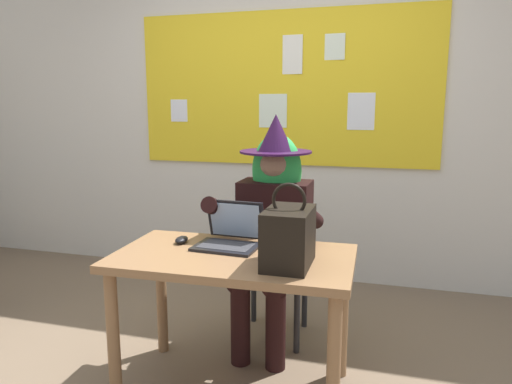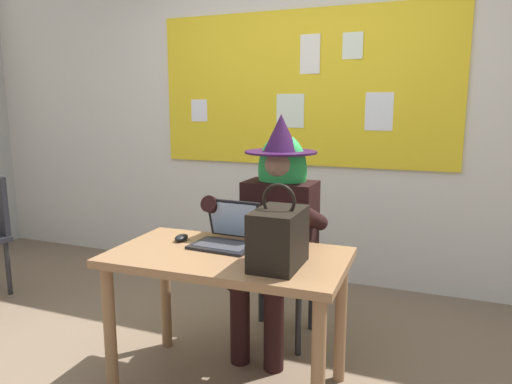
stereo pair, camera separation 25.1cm
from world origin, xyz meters
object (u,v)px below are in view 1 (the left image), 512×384
desk_main (233,276)px  chair_at_desk (277,253)px  person_costumed (273,215)px  laptop (230,236)px  handbag (289,237)px  computer_mouse (182,240)px

desk_main → chair_at_desk: bearing=85.2°
person_costumed → laptop: person_costumed is taller
desk_main → handbag: bearing=-16.3°
laptop → handbag: bearing=-28.4°
desk_main → chair_at_desk: 0.69m
computer_mouse → laptop: bearing=2.1°
person_costumed → laptop: 0.44m
person_costumed → handbag: (0.23, -0.64, 0.06)m
handbag → chair_at_desk: bearing=106.9°
chair_at_desk → handbag: size_ratio=2.41×
laptop → handbag: 0.42m
laptop → computer_mouse: bearing=-170.8°
desk_main → person_costumed: 0.59m
chair_at_desk → person_costumed: size_ratio=0.66×
person_costumed → computer_mouse: (-0.38, -0.45, -0.05)m
person_costumed → computer_mouse: size_ratio=13.23×
desk_main → chair_at_desk: size_ratio=1.28×
chair_at_desk → computer_mouse: 0.72m
desk_main → handbag: handbag is taller
laptop → handbag: (0.35, -0.22, 0.08)m
handbag → person_costumed: bearing=109.7°
computer_mouse → handbag: (0.61, -0.19, 0.12)m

